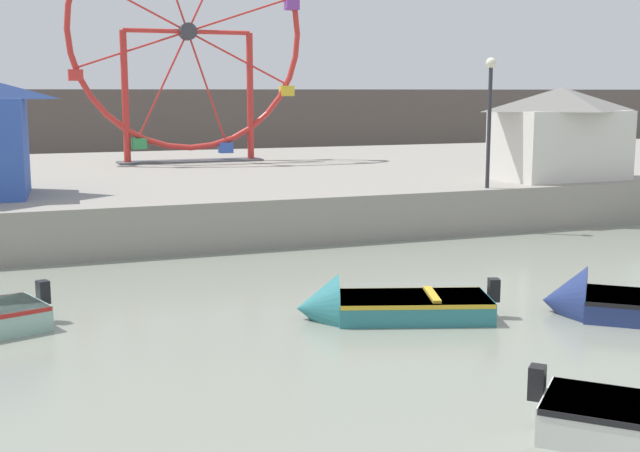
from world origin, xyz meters
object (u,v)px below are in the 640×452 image
object	(u,v)px
motorboat_navy_blue	(624,305)
carnival_booth_white_ticket	(560,131)
ferris_wheel_red_frame	(188,37)
motorboat_teal_painted	(376,307)
promenade_lamp_near	(490,103)

from	to	relation	value
motorboat_navy_blue	carnival_booth_white_ticket	xyz separation A→B (m)	(6.45, 10.92, 2.73)
ferris_wheel_red_frame	carnival_booth_white_ticket	bearing A→B (deg)	-46.89
motorboat_teal_painted	promenade_lamp_near	size ratio (longest dim) A/B	1.00
motorboat_navy_blue	motorboat_teal_painted	world-z (taller)	motorboat_navy_blue
ferris_wheel_red_frame	motorboat_navy_blue	bearing A→B (deg)	-80.00
carnival_booth_white_ticket	promenade_lamp_near	world-z (taller)	promenade_lamp_near
carnival_booth_white_ticket	ferris_wheel_red_frame	bearing A→B (deg)	130.38
ferris_wheel_red_frame	carnival_booth_white_ticket	distance (m)	15.51
motorboat_teal_painted	promenade_lamp_near	world-z (taller)	promenade_lamp_near
motorboat_teal_painted	promenade_lamp_near	bearing A→B (deg)	-114.59
motorboat_teal_painted	carnival_booth_white_ticket	xyz separation A→B (m)	(10.97, 9.32, 2.73)
promenade_lamp_near	ferris_wheel_red_frame	bearing A→B (deg)	118.00
carnival_booth_white_ticket	promenade_lamp_near	distance (m)	4.08
promenade_lamp_near	motorboat_navy_blue	bearing A→B (deg)	-106.30
motorboat_navy_blue	ferris_wheel_red_frame	size ratio (longest dim) A/B	0.38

